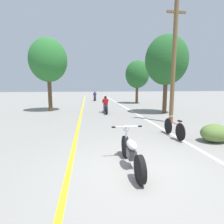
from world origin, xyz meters
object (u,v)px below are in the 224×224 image
object	(u,v)px
motorcycle_rider_lead	(106,107)
motorcycle_rider_far	(95,97)
roadside_tree_left	(48,61)
motorcycle_foreground	(131,151)
roadside_tree_right_far	(137,74)
utility_pole	(174,63)
roadside_tree_right_near	(167,60)
bicycle_parked	(174,128)

from	to	relation	value
motorcycle_rider_lead	motorcycle_rider_far	xyz separation A→B (m)	(-0.34, 11.90, 0.01)
roadside_tree_left	motorcycle_foreground	bearing A→B (deg)	-69.00
roadside_tree_right_far	motorcycle_rider_lead	bearing A→B (deg)	-123.21
utility_pole	motorcycle_rider_lead	xyz separation A→B (m)	(-3.49, 4.15, -2.95)
motorcycle_rider_lead	roadside_tree_right_near	bearing A→B (deg)	-10.55
bicycle_parked	motorcycle_foreground	bearing A→B (deg)	-135.54
motorcycle_rider_lead	bicycle_parked	xyz separation A→B (m)	(2.18, -7.03, -0.13)
roadside_tree_left	motorcycle_rider_lead	size ratio (longest dim) A/B	2.80
roadside_tree_right_near	motorcycle_rider_far	size ratio (longest dim) A/B	2.95
motorcycle_foreground	bicycle_parked	distance (m)	3.47
utility_pole	roadside_tree_right_near	bearing A→B (deg)	71.71
utility_pole	bicycle_parked	xyz separation A→B (m)	(-1.31, -2.88, -3.09)
motorcycle_rider_far	motorcycle_rider_lead	bearing A→B (deg)	-88.38
motorcycle_rider_lead	bicycle_parked	size ratio (longest dim) A/B	1.22
motorcycle_foreground	bicycle_parked	xyz separation A→B (m)	(2.48, 2.43, -0.05)
utility_pole	roadside_tree_right_near	size ratio (longest dim) A/B	1.13
utility_pole	motorcycle_rider_lead	distance (m)	6.17
roadside_tree_right_near	bicycle_parked	world-z (taller)	roadside_tree_right_near
roadside_tree_right_near	roadside_tree_left	bearing A→B (deg)	164.50
utility_pole	motorcycle_rider_far	distance (m)	16.76
utility_pole	motorcycle_foreground	distance (m)	7.20
roadside_tree_right_far	motorcycle_foreground	xyz separation A→B (m)	(-4.88, -16.46, -3.07)
roadside_tree_right_near	roadside_tree_left	distance (m)	9.50
roadside_tree_right_near	motorcycle_rider_far	distance (m)	14.12
motorcycle_foreground	motorcycle_rider_lead	size ratio (longest dim) A/B	1.01
roadside_tree_right_near	motorcycle_foreground	bearing A→B (deg)	-119.54
utility_pole	roadside_tree_left	world-z (taller)	utility_pole
utility_pole	motorcycle_foreground	size ratio (longest dim) A/B	3.12
roadside_tree_right_far	bicycle_parked	distance (m)	14.57
motorcycle_foreground	bicycle_parked	world-z (taller)	motorcycle_foreground
motorcycle_foreground	motorcycle_rider_far	size ratio (longest dim) A/B	1.07
roadside_tree_right_far	bicycle_parked	bearing A→B (deg)	-99.71
roadside_tree_right_near	motorcycle_foreground	size ratio (longest dim) A/B	2.75
roadside_tree_right_near	roadside_tree_right_far	world-z (taller)	roadside_tree_right_near
utility_pole	bicycle_parked	world-z (taller)	utility_pole
motorcycle_rider_far	bicycle_parked	distance (m)	19.10
motorcycle_foreground	utility_pole	bearing A→B (deg)	54.51
roadside_tree_left	bicycle_parked	distance (m)	11.68
motorcycle_rider_far	utility_pole	bearing A→B (deg)	-76.59
roadside_tree_left	motorcycle_rider_lead	xyz separation A→B (m)	(4.58, -1.69, -3.71)
motorcycle_foreground	bicycle_parked	bearing A→B (deg)	44.46
roadside_tree_left	bicycle_parked	xyz separation A→B (m)	(6.76, -8.72, -3.84)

